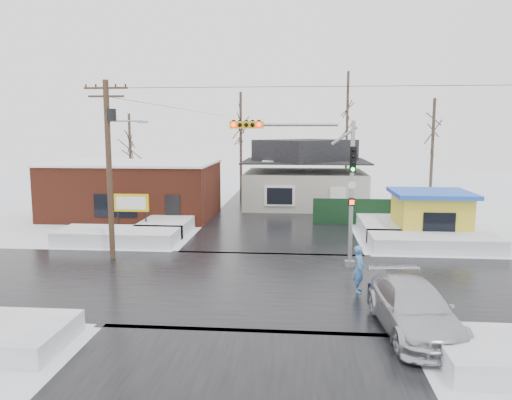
# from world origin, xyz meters

# --- Properties ---
(ground) EXTENTS (120.00, 120.00, 0.00)m
(ground) POSITION_xyz_m (0.00, 0.00, 0.00)
(ground) COLOR white
(ground) RESTS_ON ground
(road_ns) EXTENTS (10.00, 120.00, 0.02)m
(road_ns) POSITION_xyz_m (0.00, 0.00, 0.01)
(road_ns) COLOR black
(road_ns) RESTS_ON ground
(road_ew) EXTENTS (120.00, 10.00, 0.02)m
(road_ew) POSITION_xyz_m (0.00, 0.00, 0.01)
(road_ew) COLOR black
(road_ew) RESTS_ON ground
(snowbank_nw) EXTENTS (7.00, 3.00, 0.80)m
(snowbank_nw) POSITION_xyz_m (-9.00, 7.00, 0.40)
(snowbank_nw) COLOR white
(snowbank_nw) RESTS_ON ground
(snowbank_ne) EXTENTS (7.00, 3.00, 0.80)m
(snowbank_ne) POSITION_xyz_m (9.00, 7.00, 0.40)
(snowbank_ne) COLOR white
(snowbank_ne) RESTS_ON ground
(snowbank_nside_w) EXTENTS (3.00, 8.00, 0.80)m
(snowbank_nside_w) POSITION_xyz_m (-7.00, 12.00, 0.40)
(snowbank_nside_w) COLOR white
(snowbank_nside_w) RESTS_ON ground
(snowbank_nside_e) EXTENTS (3.00, 8.00, 0.80)m
(snowbank_nside_e) POSITION_xyz_m (7.00, 12.00, 0.40)
(snowbank_nside_e) COLOR white
(snowbank_nside_e) RESTS_ON ground
(traffic_signal) EXTENTS (6.05, 0.68, 7.00)m
(traffic_signal) POSITION_xyz_m (2.43, 2.97, 4.54)
(traffic_signal) COLOR gray
(traffic_signal) RESTS_ON ground
(utility_pole) EXTENTS (3.15, 0.44, 9.00)m
(utility_pole) POSITION_xyz_m (-7.93, 3.50, 5.11)
(utility_pole) COLOR #382619
(utility_pole) RESTS_ON ground
(brick_building) EXTENTS (12.20, 8.20, 4.12)m
(brick_building) POSITION_xyz_m (-11.00, 15.99, 2.08)
(brick_building) COLOR maroon
(brick_building) RESTS_ON ground
(marquee_sign) EXTENTS (2.20, 0.21, 2.55)m
(marquee_sign) POSITION_xyz_m (-9.00, 9.49, 1.92)
(marquee_sign) COLOR black
(marquee_sign) RESTS_ON ground
(house) EXTENTS (10.40, 8.40, 5.76)m
(house) POSITION_xyz_m (2.00, 22.00, 2.62)
(house) COLOR #ACA99B
(house) RESTS_ON ground
(kiosk) EXTENTS (4.60, 4.60, 2.88)m
(kiosk) POSITION_xyz_m (9.50, 9.99, 1.46)
(kiosk) COLOR gold
(kiosk) RESTS_ON ground
(fence) EXTENTS (8.00, 0.12, 1.80)m
(fence) POSITION_xyz_m (6.50, 14.00, 0.90)
(fence) COLOR black
(fence) RESTS_ON ground
(tree_far_left) EXTENTS (3.00, 3.00, 10.00)m
(tree_far_left) POSITION_xyz_m (-4.00, 26.00, 7.95)
(tree_far_left) COLOR #332821
(tree_far_left) RESTS_ON ground
(tree_far_mid) EXTENTS (3.00, 3.00, 12.00)m
(tree_far_mid) POSITION_xyz_m (6.00, 28.00, 9.54)
(tree_far_mid) COLOR #332821
(tree_far_mid) RESTS_ON ground
(tree_far_right) EXTENTS (3.00, 3.00, 9.00)m
(tree_far_right) POSITION_xyz_m (12.00, 20.00, 7.16)
(tree_far_right) COLOR #332821
(tree_far_right) RESTS_ON ground
(tree_far_west) EXTENTS (3.00, 3.00, 8.00)m
(tree_far_west) POSITION_xyz_m (-14.00, 24.00, 6.36)
(tree_far_west) COLOR #332821
(tree_far_west) RESTS_ON ground
(pedestrian) EXTENTS (0.59, 0.78, 1.92)m
(pedestrian) POSITION_xyz_m (4.00, -0.82, 0.96)
(pedestrian) COLOR #447BBE
(pedestrian) RESTS_ON ground
(car) EXTENTS (2.68, 5.60, 1.57)m
(car) POSITION_xyz_m (5.31, -4.78, 0.79)
(car) COLOR silver
(car) RESTS_ON ground
(shopping_bag) EXTENTS (0.28, 0.13, 0.35)m
(shopping_bag) POSITION_xyz_m (4.52, -0.77, 0.17)
(shopping_bag) COLOR black
(shopping_bag) RESTS_ON ground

